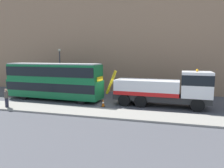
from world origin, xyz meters
The scene contains 8 objects.
ground_plane centered at (0.00, 0.00, 0.00)m, with size 120.00×120.00×0.00m, color #4C4C51.
near_kerb centered at (0.00, -4.20, 0.07)m, with size 60.00×2.80×0.15m, color gray.
building_facade centered at (0.00, 7.20, 8.07)m, with size 60.00×1.50×16.00m.
recovery_tow_truck centered at (5.75, -0.17, 1.76)m, with size 10.21×3.14×3.67m.
double_decker_bus centered at (-6.26, -0.15, 2.23)m, with size 11.15×3.16×4.06m.
pedestrian_onlooker centered at (-8.35, -4.91, 0.99)m, with size 0.42×0.48×1.71m.
traffic_cone_near_bus centered at (0.00, -1.84, 0.34)m, with size 0.36×0.36×0.72m.
street_lamp centered at (-8.36, 5.01, 3.47)m, with size 0.36×0.36×5.83m.
Camera 1 is at (5.91, -20.25, 4.76)m, focal length 32.96 mm.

